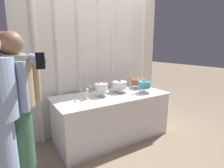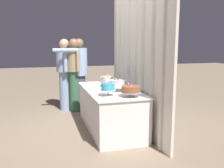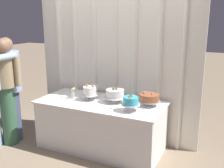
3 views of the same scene
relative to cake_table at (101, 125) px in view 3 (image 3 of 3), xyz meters
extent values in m
plane|color=gray|center=(0.00, -0.10, -0.36)|extent=(24.00, 24.00, 0.00)
cube|color=white|center=(0.00, 0.49, 1.06)|extent=(2.63, 0.04, 2.84)
cylinder|color=white|center=(-1.01, 0.46, 1.06)|extent=(0.09, 0.09, 2.84)
cylinder|color=white|center=(-0.69, 0.46, 1.06)|extent=(0.08, 0.08, 2.84)
cylinder|color=white|center=(-0.34, 0.46, 1.06)|extent=(0.09, 0.09, 2.84)
cylinder|color=white|center=(0.03, 0.46, 1.06)|extent=(0.06, 0.06, 2.84)
cylinder|color=white|center=(0.33, 0.46, 1.06)|extent=(0.10, 0.10, 2.84)
cylinder|color=white|center=(0.71, 0.46, 1.06)|extent=(0.09, 0.09, 2.84)
cylinder|color=white|center=(1.04, 0.46, 1.06)|extent=(0.06, 0.06, 2.84)
cube|color=white|center=(0.00, 0.00, -0.01)|extent=(1.77, 0.79, 0.71)
cube|color=white|center=(0.00, 0.00, 0.35)|extent=(1.82, 0.84, 0.01)
cylinder|color=silver|center=(-0.18, 0.01, 0.37)|extent=(0.12, 0.12, 0.01)
cylinder|color=silver|center=(-0.18, 0.01, 0.40)|extent=(0.03, 0.03, 0.06)
cylinder|color=silver|center=(-0.18, 0.01, 0.44)|extent=(0.23, 0.23, 0.01)
cylinder|color=white|center=(-0.18, 0.01, 0.50)|extent=(0.19, 0.19, 0.12)
sphere|color=pink|center=(-0.13, 0.01, 0.58)|extent=(0.03, 0.03, 0.03)
sphere|color=orange|center=(-0.22, 0.01, 0.58)|extent=(0.03, 0.03, 0.03)
cylinder|color=silver|center=(0.19, 0.07, 0.37)|extent=(0.15, 0.15, 0.01)
cylinder|color=silver|center=(0.19, 0.07, 0.40)|extent=(0.03, 0.03, 0.06)
cylinder|color=silver|center=(0.19, 0.07, 0.43)|extent=(0.31, 0.31, 0.01)
cylinder|color=white|center=(0.19, 0.07, 0.49)|extent=(0.26, 0.26, 0.11)
cone|color=#DB333D|center=(0.21, 0.07, 0.57)|extent=(0.03, 0.03, 0.05)
cone|color=purple|center=(0.18, 0.10, 0.56)|extent=(0.02, 0.02, 0.04)
sphere|color=green|center=(0.18, 0.04, 0.56)|extent=(0.04, 0.04, 0.04)
cylinder|color=silver|center=(0.53, -0.18, 0.37)|extent=(0.18, 0.18, 0.01)
cylinder|color=silver|center=(0.53, -0.18, 0.41)|extent=(0.02, 0.02, 0.07)
cylinder|color=silver|center=(0.53, -0.18, 0.45)|extent=(0.24, 0.24, 0.01)
cylinder|color=#3DB2D1|center=(0.53, -0.18, 0.50)|extent=(0.20, 0.20, 0.10)
cone|color=orange|center=(0.54, -0.18, 0.57)|extent=(0.02, 0.02, 0.03)
sphere|color=#2DB2B7|center=(0.53, -0.16, 0.56)|extent=(0.02, 0.02, 0.02)
cone|color=green|center=(0.51, -0.16, 0.57)|extent=(0.02, 0.02, 0.03)
sphere|color=pink|center=(0.51, -0.20, 0.56)|extent=(0.02, 0.02, 0.02)
sphere|color=orange|center=(0.53, -0.23, 0.56)|extent=(0.02, 0.02, 0.02)
cylinder|color=#B2B2B7|center=(0.68, 0.13, 0.37)|extent=(0.13, 0.13, 0.01)
cylinder|color=#B2B2B7|center=(0.68, 0.13, 0.40)|extent=(0.02, 0.02, 0.05)
cylinder|color=#B2B2B7|center=(0.68, 0.13, 0.43)|extent=(0.29, 0.29, 0.01)
cylinder|color=#995633|center=(0.68, 0.13, 0.48)|extent=(0.27, 0.27, 0.09)
cone|color=pink|center=(0.71, 0.12, 0.55)|extent=(0.03, 0.03, 0.05)
sphere|color=pink|center=(0.60, 0.12, 0.54)|extent=(0.03, 0.03, 0.03)
cylinder|color=silver|center=(-0.23, 0.30, 0.36)|extent=(0.06, 0.06, 0.00)
cylinder|color=silver|center=(-0.23, 0.30, 0.40)|extent=(0.01, 0.01, 0.08)
cylinder|color=silver|center=(-0.23, 0.30, 0.48)|extent=(0.07, 0.07, 0.07)
cylinder|color=#B2C1B2|center=(-0.46, -0.02, 0.41)|extent=(0.06, 0.06, 0.10)
sphere|color=#E5C666|center=(-0.44, -0.05, 0.51)|extent=(0.04, 0.04, 0.04)
sphere|color=#E5C666|center=(-0.45, -0.04, 0.51)|extent=(0.03, 0.03, 0.03)
sphere|color=#E5C666|center=(-0.43, -0.01, 0.51)|extent=(0.03, 0.03, 0.03)
sphere|color=#E5C666|center=(-0.45, -0.05, 0.48)|extent=(0.03, 0.03, 0.03)
sphere|color=silver|center=(-0.44, -0.05, 0.50)|extent=(0.04, 0.04, 0.04)
cylinder|color=beige|center=(-0.62, -0.05, 0.37)|extent=(0.04, 0.04, 0.02)
sphere|color=#F9CC4C|center=(-0.62, -0.05, 0.39)|extent=(0.01, 0.01, 0.01)
cylinder|color=beige|center=(0.26, -0.20, 0.37)|extent=(0.04, 0.04, 0.01)
sphere|color=#F9CC4C|center=(0.26, -0.20, 0.38)|extent=(0.01, 0.01, 0.01)
cylinder|color=#4C5675|center=(-1.39, -0.32, 0.04)|extent=(0.31, 0.31, 0.80)
cylinder|color=#93ADD6|center=(-1.39, -0.32, 0.74)|extent=(0.42, 0.42, 0.60)
sphere|color=#846047|center=(-1.39, -0.32, 1.15)|extent=(0.21, 0.21, 0.21)
cylinder|color=#93ADD6|center=(-1.61, -0.27, 0.74)|extent=(0.08, 0.08, 0.53)
cylinder|color=#93ADD6|center=(-1.18, -0.63, 1.00)|extent=(0.08, 0.53, 0.08)
cylinder|color=#3D6B4C|center=(-1.34, -0.44, 0.09)|extent=(0.28, 0.28, 0.90)
cylinder|color=#9E8966|center=(-1.34, -0.44, 0.79)|extent=(0.39, 0.39, 0.49)
sphere|color=#846047|center=(-1.34, -0.44, 1.14)|extent=(0.21, 0.21, 0.21)
cylinder|color=#9E8966|center=(-1.15, -0.38, 0.78)|extent=(0.08, 0.08, 0.43)
camera|label=1|loc=(-1.41, -2.29, 1.10)|focal=28.02mm
camera|label=2|loc=(4.03, -1.12, 1.15)|focal=39.28mm
camera|label=3|loc=(1.67, -3.20, 1.55)|focal=42.64mm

